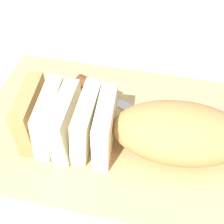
# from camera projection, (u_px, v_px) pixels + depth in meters

# --- Properties ---
(ground_plane) EXTENTS (3.00, 3.00, 0.00)m
(ground_plane) POSITION_uv_depth(u_px,v_px,m) (112.00, 133.00, 0.54)
(ground_plane) COLOR beige
(cutting_board) EXTENTS (0.44, 0.31, 0.02)m
(cutting_board) POSITION_uv_depth(u_px,v_px,m) (112.00, 129.00, 0.54)
(cutting_board) COLOR tan
(cutting_board) RESTS_ON ground_plane
(bread_loaf) EXTENTS (0.34, 0.13, 0.08)m
(bread_loaf) POSITION_uv_depth(u_px,v_px,m) (137.00, 128.00, 0.47)
(bread_loaf) COLOR tan
(bread_loaf) RESTS_ON cutting_board
(bread_knife) EXTENTS (0.28, 0.12, 0.03)m
(bread_knife) POSITION_uv_depth(u_px,v_px,m) (108.00, 95.00, 0.56)
(bread_knife) COLOR silver
(bread_knife) RESTS_ON cutting_board
(crumb_near_knife) EXTENTS (0.01, 0.01, 0.01)m
(crumb_near_knife) POSITION_uv_depth(u_px,v_px,m) (122.00, 113.00, 0.54)
(crumb_near_knife) COLOR #996633
(crumb_near_knife) RESTS_ON cutting_board
(crumb_near_loaf) EXTENTS (0.00, 0.00, 0.00)m
(crumb_near_loaf) POSITION_uv_depth(u_px,v_px,m) (148.00, 148.00, 0.49)
(crumb_near_loaf) COLOR #996633
(crumb_near_loaf) RESTS_ON cutting_board
(crumb_stray_left) EXTENTS (0.00, 0.00, 0.00)m
(crumb_stray_left) POSITION_uv_depth(u_px,v_px,m) (156.00, 127.00, 0.52)
(crumb_stray_left) COLOR #996633
(crumb_stray_left) RESTS_ON cutting_board
(crumb_stray_right) EXTENTS (0.01, 0.01, 0.01)m
(crumb_stray_right) POSITION_uv_depth(u_px,v_px,m) (109.00, 112.00, 0.55)
(crumb_stray_right) COLOR #996633
(crumb_stray_right) RESTS_ON cutting_board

